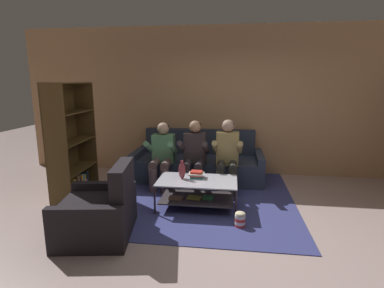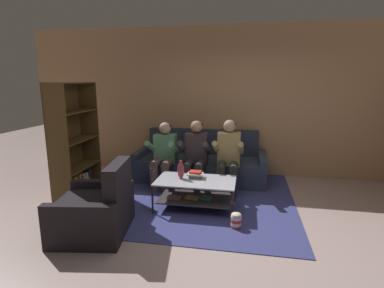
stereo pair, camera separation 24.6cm
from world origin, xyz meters
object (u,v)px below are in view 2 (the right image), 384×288
(person_seated_right, at_px, (228,154))
(coffee_table, at_px, (195,189))
(armchair, at_px, (96,211))
(popcorn_tub, at_px, (236,220))
(vase, at_px, (181,170))
(bookshelf, at_px, (73,155))
(book_stack, at_px, (195,175))
(person_seated_left, at_px, (164,153))
(person_seated_middle, at_px, (195,153))
(couch, at_px, (201,164))

(person_seated_right, xyz_separation_m, coffee_table, (-0.42, -0.80, -0.37))
(armchair, distance_m, popcorn_tub, 1.76)
(vase, relative_size, bookshelf, 0.15)
(vase, xyz_separation_m, popcorn_tub, (0.85, -0.56, -0.46))
(coffee_table, height_order, book_stack, book_stack)
(person_seated_left, height_order, vase, person_seated_left)
(person_seated_right, xyz_separation_m, bookshelf, (-2.47, -0.65, 0.02))
(person_seated_middle, height_order, person_seated_right, person_seated_right)
(person_seated_left, bearing_deg, coffee_table, -48.48)
(coffee_table, distance_m, armchair, 1.43)
(couch, xyz_separation_m, person_seated_middle, (-0.00, -0.56, 0.35))
(vase, xyz_separation_m, book_stack, (0.21, 0.07, -0.08))
(coffee_table, bearing_deg, person_seated_right, 62.11)
(bookshelf, bearing_deg, couch, 32.52)
(armchair, height_order, popcorn_tub, armchair)
(bookshelf, bearing_deg, armchair, -48.53)
(coffee_table, height_order, vase, vase)
(person_seated_left, relative_size, coffee_table, 0.99)
(person_seated_middle, bearing_deg, book_stack, -80.05)
(person_seated_middle, relative_size, popcorn_tub, 5.74)
(coffee_table, bearing_deg, couch, 95.85)
(couch, relative_size, vase, 8.90)
(person_seated_left, height_order, coffee_table, person_seated_left)
(vase, bearing_deg, person_seated_right, 49.55)
(bookshelf, bearing_deg, person_seated_right, 14.81)
(person_seated_left, xyz_separation_m, person_seated_middle, (0.56, 0.00, 0.02))
(vase, bearing_deg, coffee_table, -9.42)
(person_seated_left, distance_m, book_stack, 0.98)
(couch, distance_m, person_seated_left, 0.87)
(person_seated_left, height_order, person_seated_right, person_seated_right)
(couch, height_order, person_seated_middle, person_seated_middle)
(person_seated_right, bearing_deg, couch, 134.98)
(person_seated_left, height_order, person_seated_middle, person_seated_middle)
(book_stack, bearing_deg, coffee_table, -80.15)
(vase, bearing_deg, popcorn_tub, -33.54)
(coffee_table, xyz_separation_m, popcorn_tub, (0.62, -0.53, -0.18))
(person_seated_middle, xyz_separation_m, bookshelf, (-1.90, -0.65, 0.03))
(armchair, bearing_deg, person_seated_middle, 62.00)
(vase, bearing_deg, person_seated_middle, 83.48)
(person_seated_middle, bearing_deg, person_seated_left, -179.61)
(bookshelf, distance_m, popcorn_tub, 2.81)
(vase, height_order, armchair, armchair)
(book_stack, distance_m, popcorn_tub, 0.98)
(armchair, bearing_deg, coffee_table, 41.74)
(person_seated_right, bearing_deg, armchair, -130.41)
(couch, distance_m, armchair, 2.49)
(person_seated_left, bearing_deg, popcorn_tub, -44.85)
(person_seated_left, height_order, book_stack, person_seated_left)
(person_seated_left, relative_size, popcorn_tub, 5.54)
(bookshelf, bearing_deg, person_seated_middle, 18.83)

